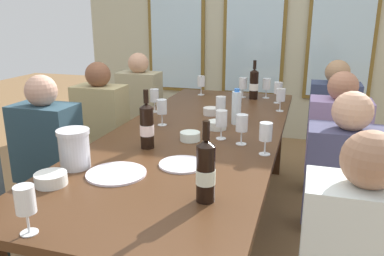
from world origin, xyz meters
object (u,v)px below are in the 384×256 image
(white_plate_1, at_px, (182,164))
(metal_pitcher, at_px, (74,149))
(wine_glass_4, at_px, (154,96))
(wine_glass_6, at_px, (221,119))
(wine_glass_3, at_px, (278,88))
(wine_glass_11, at_px, (243,84))
(seated_person_2, at_px, (102,137))
(wine_bottle_0, at_px, (206,171))
(wine_bottle_2, at_px, (254,84))
(seated_person_0, at_px, (140,115))
(water_bottle, at_px, (236,107))
(dining_table, at_px, (196,141))
(tasting_bowl_2, at_px, (190,136))
(seated_person_4, at_px, (50,167))
(tasting_bowl_3, at_px, (51,179))
(wine_glass_7, at_px, (201,82))
(wine_glass_1, at_px, (242,124))
(tasting_bowl_1, at_px, (217,125))
(wine_glass_9, at_px, (281,96))
(wine_glass_0, at_px, (266,132))
(wine_glass_2, at_px, (267,84))
(seated_person_3, at_px, (335,159))
(tasting_bowl_0, at_px, (211,111))
(white_plate_0, at_px, (116,173))
(wine_glass_10, at_px, (162,107))
(wine_glass_5, at_px, (221,105))
(wine_glass_8, at_px, (25,201))

(white_plate_1, distance_m, metal_pitcher, 0.52)
(wine_glass_4, bearing_deg, wine_glass_6, -38.40)
(wine_glass_3, height_order, wine_glass_11, same)
(seated_person_2, bearing_deg, wine_glass_6, -21.78)
(wine_bottle_0, xyz_separation_m, seated_person_2, (-1.16, 1.21, -0.34))
(metal_pitcher, relative_size, wine_bottle_2, 0.57)
(wine_glass_3, relative_size, seated_person_0, 0.16)
(water_bottle, bearing_deg, dining_table, -128.61)
(metal_pitcher, height_order, wine_glass_4, metal_pitcher)
(wine_bottle_2, bearing_deg, wine_glass_3, -24.78)
(tasting_bowl_2, distance_m, wine_glass_4, 0.74)
(metal_pitcher, height_order, seated_person_4, seated_person_4)
(tasting_bowl_3, relative_size, wine_glass_7, 0.80)
(water_bottle, relative_size, wine_glass_1, 1.38)
(wine_bottle_0, relative_size, tasting_bowl_1, 2.69)
(seated_person_4, bearing_deg, wine_glass_9, 38.04)
(metal_pitcher, relative_size, wine_glass_9, 1.09)
(wine_glass_0, relative_size, wine_glass_1, 1.00)
(wine_bottle_0, distance_m, wine_glass_7, 2.08)
(wine_glass_0, height_order, wine_glass_2, same)
(wine_glass_1, distance_m, seated_person_3, 0.81)
(water_bottle, height_order, wine_glass_0, water_bottle)
(wine_bottle_0, distance_m, wine_glass_9, 1.59)
(wine_glass_6, bearing_deg, metal_pitcher, -131.98)
(wine_glass_3, bearing_deg, wine_glass_4, -146.10)
(wine_bottle_0, distance_m, wine_bottle_2, 1.97)
(wine_glass_0, relative_size, wine_glass_4, 1.00)
(wine_bottle_0, bearing_deg, wine_glass_2, 89.87)
(wine_glass_2, relative_size, seated_person_2, 0.16)
(tasting_bowl_1, xyz_separation_m, wine_glass_1, (0.20, -0.25, 0.09))
(wine_bottle_2, relative_size, wine_glass_9, 1.92)
(wine_glass_1, bearing_deg, seated_person_0, 134.28)
(tasting_bowl_2, bearing_deg, wine_glass_11, 86.13)
(tasting_bowl_0, height_order, wine_glass_3, wine_glass_3)
(seated_person_4, bearing_deg, wine_glass_11, 56.39)
(white_plate_0, bearing_deg, wine_glass_4, 103.61)
(metal_pitcher, bearing_deg, white_plate_1, 19.88)
(wine_glass_9, relative_size, seated_person_4, 0.16)
(seated_person_0, bearing_deg, wine_glass_10, -58.12)
(wine_bottle_0, relative_size, tasting_bowl_0, 2.90)
(tasting_bowl_3, distance_m, wine_glass_0, 1.07)
(tasting_bowl_3, xyz_separation_m, seated_person_2, (-0.48, 1.26, -0.24))
(tasting_bowl_3, distance_m, wine_glass_5, 1.31)
(seated_person_2, height_order, seated_person_4, same)
(water_bottle, xyz_separation_m, wine_glass_3, (0.21, 0.73, 0.01))
(tasting_bowl_1, distance_m, seated_person_0, 1.38)
(wine_glass_8, bearing_deg, tasting_bowl_3, 115.72)
(white_plate_1, distance_m, water_bottle, 0.82)
(wine_bottle_0, xyz_separation_m, wine_glass_4, (-0.74, 1.29, -0.01))
(wine_glass_0, distance_m, wine_glass_2, 1.44)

